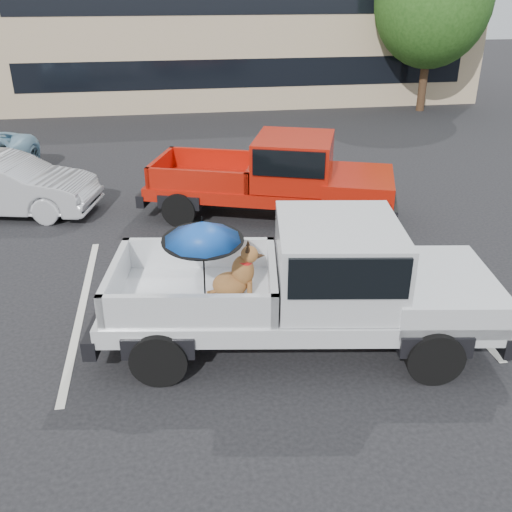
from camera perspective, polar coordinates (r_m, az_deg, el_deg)
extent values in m
plane|color=black|center=(8.13, 3.07, -10.57)|extent=(90.00, 90.00, 0.00)
cube|color=silver|center=(9.79, -17.01, -4.92)|extent=(0.12, 5.00, 0.01)
cube|color=silver|center=(10.65, 16.77, -2.27)|extent=(0.12, 5.00, 0.01)
cube|color=tan|center=(27.66, -2.13, 22.02)|extent=(20.00, 8.00, 6.00)
cube|color=black|center=(23.89, -0.80, 17.82)|extent=(18.00, 0.08, 1.10)
cylinder|color=#332114|center=(24.95, 16.43, 16.86)|extent=(0.32, 0.32, 2.73)
cylinder|color=#332114|center=(31.47, 4.86, 19.54)|extent=(0.32, 0.32, 2.86)
cylinder|color=black|center=(7.67, -9.64, -9.98)|extent=(0.79, 0.39, 0.76)
cylinder|color=black|center=(9.21, -8.01, -3.29)|extent=(0.79, 0.39, 0.76)
cylinder|color=black|center=(7.94, 17.36, -9.53)|extent=(0.79, 0.39, 0.76)
cylinder|color=black|center=(9.43, 14.25, -3.12)|extent=(0.79, 0.39, 0.76)
cube|color=silver|center=(8.21, 4.05, -4.61)|extent=(5.62, 2.71, 0.28)
cube|color=silver|center=(8.50, 17.68, -3.13)|extent=(1.77, 2.12, 0.46)
cube|color=black|center=(8.94, 21.95, -5.15)|extent=(0.49, 1.97, 0.30)
cube|color=black|center=(8.54, -14.81, -5.54)|extent=(0.47, 1.96, 0.28)
cube|color=silver|center=(7.95, 8.15, -0.33)|extent=(1.91, 2.07, 1.05)
cube|color=black|center=(7.86, 8.24, 0.98)|extent=(1.78, 2.14, 0.55)
cube|color=black|center=(8.19, -6.13, -4.28)|extent=(2.55, 2.17, 0.10)
cube|color=silver|center=(8.82, -5.73, 0.24)|extent=(2.29, 0.45, 0.50)
cube|color=silver|center=(7.30, -6.84, -5.67)|extent=(2.29, 0.45, 0.50)
cube|color=silver|center=(8.23, -13.88, -2.41)|extent=(0.38, 1.83, 0.50)
cube|color=silver|center=(8.01, 1.63, -2.41)|extent=(0.38, 1.83, 0.50)
ellipsoid|color=brown|center=(8.08, -2.59, -2.82)|extent=(0.57, 0.50, 0.34)
cylinder|color=brown|center=(8.02, -0.63, -3.37)|extent=(0.07, 0.07, 0.25)
cylinder|color=brown|center=(8.17, -0.63, -2.79)|extent=(0.07, 0.07, 0.25)
ellipsoid|color=brown|center=(7.98, -1.33, -1.48)|extent=(0.36, 0.33, 0.46)
cylinder|color=red|center=(7.91, -1.18, -0.53)|extent=(0.22, 0.22, 0.04)
sphere|color=brown|center=(7.86, -0.65, 0.17)|extent=(0.24, 0.24, 0.24)
cone|color=black|center=(7.87, 0.35, 0.03)|extent=(0.19, 0.14, 0.12)
cone|color=black|center=(7.75, -0.81, 0.81)|extent=(0.08, 0.08, 0.13)
cone|color=black|center=(7.87, -0.81, 1.20)|extent=(0.08, 0.08, 0.13)
cylinder|color=brown|center=(8.14, -3.92, -3.48)|extent=(0.30, 0.05, 0.10)
cylinder|color=black|center=(7.77, -5.22, -1.20)|extent=(0.02, 0.10, 1.05)
cone|color=#1346AA|center=(7.54, -5.39, 2.50)|extent=(1.10, 1.12, 0.36)
cylinder|color=black|center=(7.47, -5.44, 3.62)|extent=(0.02, 0.02, 0.10)
cylinder|color=black|center=(7.59, -5.35, 1.60)|extent=(1.10, 1.10, 0.09)
cylinder|color=black|center=(12.45, -7.64, 4.65)|extent=(0.79, 0.50, 0.74)
cylinder|color=black|center=(14.07, -5.48, 7.26)|extent=(0.79, 0.50, 0.74)
cylinder|color=black|center=(11.90, 8.75, 3.56)|extent=(0.79, 0.50, 0.74)
cylinder|color=black|center=(13.58, 9.06, 6.37)|extent=(0.79, 0.50, 0.74)
cube|color=#A91509|center=(12.78, 1.29, 6.78)|extent=(5.58, 3.51, 0.27)
cube|color=#A91509|center=(12.58, 10.18, 7.05)|extent=(2.00, 2.25, 0.45)
cube|color=black|center=(12.73, 13.35, 5.20)|extent=(0.82, 1.87, 0.29)
cube|color=black|center=(13.49, -10.13, 6.67)|extent=(0.80, 1.86, 0.27)
cube|color=#A91509|center=(12.51, 3.78, 9.50)|extent=(2.12, 2.23, 1.02)
cube|color=black|center=(12.46, 3.81, 10.37)|extent=(2.01, 2.27, 0.54)
cube|color=black|center=(13.04, -4.91, 7.36)|extent=(2.71, 2.44, 0.10)
cube|color=#A91509|center=(13.74, -4.05, 9.63)|extent=(2.15, 0.84, 0.49)
cube|color=#A91509|center=(12.17, -5.98, 7.42)|extent=(2.15, 0.84, 0.49)
cube|color=#A91509|center=(13.26, -9.50, 8.75)|extent=(0.69, 1.73, 0.49)
cube|color=#A91509|center=(12.72, -0.23, 8.37)|extent=(0.69, 1.73, 0.49)
imported|color=#B9BBC0|center=(14.13, -23.83, 6.52)|extent=(4.29, 2.35, 1.34)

